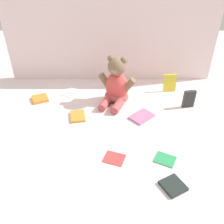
# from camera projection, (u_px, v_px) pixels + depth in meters

# --- Properties ---
(ground_plane) EXTENTS (3.20, 3.20, 0.00)m
(ground_plane) POSITION_uv_depth(u_px,v_px,m) (110.00, 116.00, 1.50)
(ground_plane) COLOR silver
(backdrop_drape) EXTENTS (1.43, 0.03, 0.67)m
(backdrop_drape) POSITION_uv_depth(u_px,v_px,m) (110.00, 34.00, 1.70)
(backdrop_drape) COLOR silver
(backdrop_drape) RESTS_ON ground_plane
(teddy_bear) EXTENTS (0.25, 0.25, 0.30)m
(teddy_bear) POSITION_uv_depth(u_px,v_px,m) (115.00, 86.00, 1.57)
(teddy_bear) COLOR #D84C47
(teddy_bear) RESTS_ON ground_plane
(book_case_0) EXTENTS (0.12, 0.13, 0.01)m
(book_case_0) POSITION_uv_depth(u_px,v_px,m) (172.00, 186.00, 1.08)
(book_case_0) COLOR #1F2827
(book_case_0) RESTS_ON ground_plane
(book_case_1) EXTENTS (0.16, 0.16, 0.01)m
(book_case_1) POSITION_uv_depth(u_px,v_px,m) (141.00, 116.00, 1.48)
(book_case_1) COLOR #BB6C94
(book_case_1) RESTS_ON ground_plane
(book_case_2) EXTENTS (0.09, 0.03, 0.12)m
(book_case_2) POSITION_uv_depth(u_px,v_px,m) (169.00, 83.00, 1.70)
(book_case_2) COLOR yellow
(book_case_2) RESTS_ON ground_plane
(book_case_3) EXTENTS (0.07, 0.03, 0.11)m
(book_case_3) POSITION_uv_depth(u_px,v_px,m) (188.00, 99.00, 1.55)
(book_case_3) COLOR #2B2D2A
(book_case_3) RESTS_ON ground_plane
(book_case_4) EXTENTS (0.13, 0.12, 0.02)m
(book_case_4) POSITION_uv_depth(u_px,v_px,m) (39.00, 99.00, 1.64)
(book_case_4) COLOR orange
(book_case_4) RESTS_ON ground_plane
(book_case_5) EXTENTS (0.13, 0.14, 0.01)m
(book_case_5) POSITION_uv_depth(u_px,v_px,m) (69.00, 92.00, 1.71)
(book_case_5) COLOR white
(book_case_5) RESTS_ON ground_plane
(book_case_6) EXTENTS (0.12, 0.11, 0.01)m
(book_case_6) POSITION_uv_depth(u_px,v_px,m) (114.00, 158.00, 1.21)
(book_case_6) COLOR #C43E3D
(book_case_6) RESTS_ON ground_plane
(book_case_7) EXTENTS (0.12, 0.11, 0.01)m
(book_case_7) POSITION_uv_depth(u_px,v_px,m) (164.00, 159.00, 1.21)
(book_case_7) COLOR #2D9857
(book_case_7) RESTS_ON ground_plane
(book_case_8) EXTENTS (0.10, 0.12, 0.01)m
(book_case_8) POSITION_uv_depth(u_px,v_px,m) (77.00, 116.00, 1.48)
(book_case_8) COLOR orange
(book_case_8) RESTS_ON ground_plane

